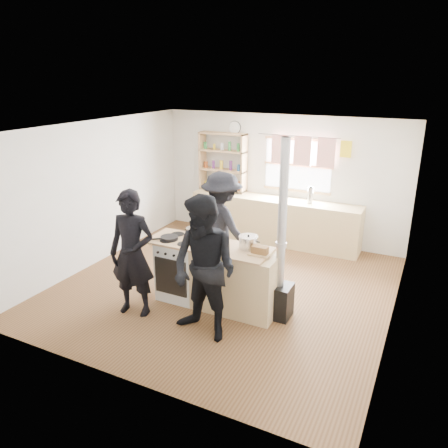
{
  "coord_description": "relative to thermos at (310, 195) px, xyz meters",
  "views": [
    {
      "loc": [
        2.77,
        -5.63,
        3.24
      ],
      "look_at": [
        0.03,
        -0.1,
        1.1
      ],
      "focal_mm": 35.0,
      "sensor_mm": 36.0,
      "label": 1
    }
  ],
  "objects": [
    {
      "name": "roast_tray",
      "position": [
        -0.6,
        -2.77,
        -0.08
      ],
      "size": [
        0.31,
        0.28,
        0.08
      ],
      "color": "silver",
      "rests_on": "cooking_island"
    },
    {
      "name": "bread_board",
      "position": [
        0.1,
        -2.8,
        -0.07
      ],
      "size": [
        0.29,
        0.21,
        0.12
      ],
      "color": "tan",
      "rests_on": "cooking_island"
    },
    {
      "name": "person_near_right",
      "position": [
        -0.33,
        -3.55,
        -0.12
      ],
      "size": [
        1.03,
        0.87,
        1.88
      ],
      "primitive_type": "imported",
      "rotation": [
        0.0,
        0.0,
        -0.19
      ],
      "color": "black",
      "rests_on": "ground"
    },
    {
      "name": "person_near_left",
      "position": [
        -1.51,
        -3.47,
        -0.16
      ],
      "size": [
        0.72,
        0.53,
        1.79
      ],
      "primitive_type": "imported",
      "rotation": [
        0.0,
        0.0,
        0.17
      ],
      "color": "black",
      "rests_on": "ground"
    },
    {
      "name": "skillet_greens",
      "position": [
        -1.3,
        -2.86,
        -0.1
      ],
      "size": [
        0.37,
        0.37,
        0.05
      ],
      "color": "black",
      "rests_on": "cooking_island"
    },
    {
      "name": "cooking_island",
      "position": [
        -0.56,
        -2.77,
        -0.59
      ],
      "size": [
        1.97,
        0.64,
        0.93
      ],
      "color": "white",
      "rests_on": "ground"
    },
    {
      "name": "ground",
      "position": [
        -0.71,
        -2.22,
        -1.06
      ],
      "size": [
        5.0,
        5.0,
        0.01
      ],
      "primitive_type": "cube",
      "color": "brown",
      "rests_on": "ground"
    },
    {
      "name": "thermos",
      "position": [
        0.0,
        0.0,
        0.0
      ],
      "size": [
        0.1,
        0.1,
        0.31
      ],
      "primitive_type": "cylinder",
      "color": "silver",
      "rests_on": "back_counter"
    },
    {
      "name": "person_far",
      "position": [
        -0.93,
        -1.87,
        -0.16
      ],
      "size": [
        1.31,
        1.02,
        1.78
      ],
      "primitive_type": "imported",
      "rotation": [
        0.0,
        0.0,
        2.78
      ],
      "color": "black",
      "rests_on": "ground"
    },
    {
      "name": "shelving_unit",
      "position": [
        -1.91,
        0.12,
        0.46
      ],
      "size": [
        1.0,
        0.28,
        1.2
      ],
      "color": "tan",
      "rests_on": "back_counter"
    },
    {
      "name": "back_counter",
      "position": [
        -0.71,
        0.0,
        -0.6
      ],
      "size": [
        3.4,
        0.55,
        0.9
      ],
      "primitive_type": "cube",
      "color": "tan",
      "rests_on": "ground"
    },
    {
      "name": "stockpot_stove",
      "position": [
        -1.04,
        -2.61,
        -0.05
      ],
      "size": [
        0.2,
        0.2,
        0.17
      ],
      "color": "#B9B9BC",
      "rests_on": "cooking_island"
    },
    {
      "name": "stockpot_counter",
      "position": [
        -0.13,
        -2.65,
        -0.03
      ],
      "size": [
        0.27,
        0.27,
        0.2
      ],
      "color": "silver",
      "rests_on": "cooking_island"
    },
    {
      "name": "flue_heater",
      "position": [
        0.36,
        -2.68,
        -0.4
      ],
      "size": [
        0.35,
        0.35,
        2.5
      ],
      "color": "black",
      "rests_on": "ground"
    }
  ]
}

